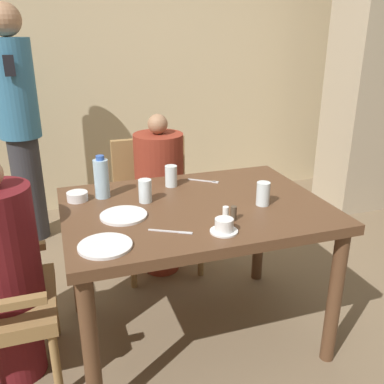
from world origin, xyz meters
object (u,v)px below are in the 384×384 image
(standing_host, at_px, (19,121))
(plate_main_left, at_px, (124,215))
(diner_in_far_chair, at_px, (160,194))
(water_bottle, at_px, (102,178))
(chair_far_side, at_px, (155,199))
(glass_tall_mid, at_px, (263,194))
(glass_tall_far, at_px, (171,176))
(bowl_small, at_px, (77,196))
(diner_in_left_chair, at_px, (5,273))
(glass_tall_near, at_px, (145,191))
(plate_main_right, at_px, (105,246))
(teacup_with_saucer, at_px, (224,226))

(standing_host, xyz_separation_m, plate_main_left, (0.49, -1.57, -0.17))
(diner_in_far_chair, relative_size, water_bottle, 4.92)
(chair_far_side, bearing_deg, diner_in_far_chair, -90.00)
(glass_tall_mid, bearing_deg, glass_tall_far, 131.57)
(bowl_small, distance_m, glass_tall_far, 0.51)
(diner_in_left_chair, xyz_separation_m, glass_tall_far, (0.87, 0.29, 0.27))
(chair_far_side, xyz_separation_m, glass_tall_near, (-0.22, -0.75, 0.36))
(glass_tall_near, xyz_separation_m, glass_tall_far, (0.19, 0.18, 0.00))
(plate_main_right, bearing_deg, standing_host, 101.41)
(plate_main_right, bearing_deg, plate_main_left, 65.85)
(diner_in_far_chair, xyz_separation_m, glass_tall_mid, (0.32, -0.83, 0.27))
(standing_host, distance_m, glass_tall_far, 1.49)
(diner_in_left_chair, bearing_deg, plate_main_left, -3.43)
(water_bottle, distance_m, glass_tall_near, 0.24)
(plate_main_right, xyz_separation_m, water_bottle, (0.06, 0.55, 0.10))
(diner_in_left_chair, distance_m, teacup_with_saucer, 1.01)
(standing_host, bearing_deg, plate_main_left, -72.57)
(chair_far_side, bearing_deg, water_bottle, -124.11)
(plate_main_right, bearing_deg, glass_tall_far, 53.40)
(diner_in_left_chair, xyz_separation_m, glass_tall_mid, (1.22, -0.11, 0.27))
(chair_far_side, bearing_deg, plate_main_left, -111.90)
(diner_in_left_chair, relative_size, chair_far_side, 1.25)
(teacup_with_saucer, relative_size, water_bottle, 0.54)
(diner_in_left_chair, bearing_deg, water_bottle, 26.91)
(diner_in_left_chair, distance_m, glass_tall_far, 0.96)
(standing_host, height_order, plate_main_right, standing_host)
(diner_in_left_chair, distance_m, bowl_small, 0.49)
(glass_tall_near, bearing_deg, glass_tall_far, 44.06)
(standing_host, distance_m, water_bottle, 1.37)
(plate_main_left, xyz_separation_m, glass_tall_near, (0.14, 0.15, 0.05))
(chair_far_side, distance_m, bowl_small, 0.89)
(water_bottle, distance_m, glass_tall_far, 0.39)
(plate_main_right, bearing_deg, diner_in_far_chair, 64.86)
(bowl_small, bearing_deg, diner_in_left_chair, -146.08)
(teacup_with_saucer, height_order, glass_tall_mid, glass_tall_mid)
(plate_main_right, height_order, glass_tall_mid, glass_tall_mid)
(glass_tall_near, bearing_deg, chair_far_side, 73.38)
(plate_main_left, xyz_separation_m, water_bottle, (-0.06, 0.28, 0.10))
(standing_host, relative_size, glass_tall_mid, 15.11)
(plate_main_left, relative_size, bowl_small, 2.08)
(chair_far_side, height_order, bowl_small, chair_far_side)
(diner_in_left_chair, relative_size, diner_in_far_chair, 1.00)
(plate_main_left, height_order, plate_main_right, same)
(bowl_small, xyz_separation_m, water_bottle, (0.13, 0.01, 0.08))
(chair_far_side, distance_m, standing_host, 1.19)
(diner_in_far_chair, height_order, water_bottle, diner_in_far_chair)
(diner_in_far_chair, bearing_deg, glass_tall_far, -95.14)
(chair_far_side, xyz_separation_m, bowl_small, (-0.55, -0.63, 0.32))
(standing_host, distance_m, bowl_small, 1.34)
(plate_main_left, xyz_separation_m, bowl_small, (-0.19, 0.27, 0.02))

